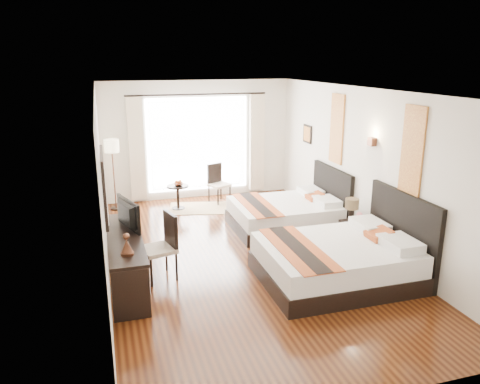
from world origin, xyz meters
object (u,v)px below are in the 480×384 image
object	(u,v)px
bed_near	(341,259)
nightstand	(355,236)
floor_lamp	(112,151)
window_chair	(219,191)
table_lamp	(352,205)
side_table	(178,197)
vase	(359,221)
television	(123,215)
desk_chair	(160,259)
bed_far	(288,213)
fruit_bowl	(179,184)
console_desk	(126,260)

from	to	relation	value
bed_near	nightstand	world-z (taller)	bed_near
floor_lamp	window_chair	distance (m)	2.59
table_lamp	side_table	distance (m)	4.04
side_table	window_chair	size ratio (longest dim) A/B	0.61
table_lamp	vase	xyz separation A→B (m)	(0.01, -0.26, -0.20)
floor_lamp	side_table	size ratio (longest dim) A/B	2.90
side_table	vase	bearing A→B (deg)	-51.19
television	side_table	xyz separation A→B (m)	(1.32, 3.06, -0.71)
bed_near	table_lamp	world-z (taller)	bed_near
floor_lamp	window_chair	bearing A→B (deg)	-3.29
bed_near	window_chair	bearing A→B (deg)	100.18
nightstand	floor_lamp	bearing A→B (deg)	138.31
television	floor_lamp	xyz separation A→B (m)	(-0.03, 3.45, 0.35)
television	table_lamp	bearing A→B (deg)	-107.96
nightstand	desk_chair	xyz separation A→B (m)	(-3.47, -0.19, 0.07)
vase	television	world-z (taller)	television
bed_near	floor_lamp	xyz separation A→B (m)	(-3.16, 4.58, 1.01)
table_lamp	floor_lamp	size ratio (longest dim) A/B	0.24
desk_chair	floor_lamp	xyz separation A→B (m)	(-0.52, 3.74, 1.03)
television	side_table	bearing A→B (deg)	-41.81
bed_far	television	size ratio (longest dim) A/B	2.59
fruit_bowl	desk_chair	bearing A→B (deg)	-104.23
bed_near	console_desk	world-z (taller)	bed_near
bed_near	table_lamp	bearing A→B (deg)	55.13
vase	fruit_bowl	world-z (taller)	vase
nightstand	vase	xyz separation A→B (m)	(-0.01, -0.11, 0.32)
nightstand	fruit_bowl	bearing A→B (deg)	129.73
table_lamp	side_table	xyz separation A→B (m)	(-2.63, 3.02, -0.49)
nightstand	side_table	xyz separation A→B (m)	(-2.64, 3.17, 0.03)
vase	television	bearing A→B (deg)	176.83
floor_lamp	desk_chair	bearing A→B (deg)	-82.08
table_lamp	television	size ratio (longest dim) A/B	0.48
side_table	fruit_bowl	size ratio (longest dim) A/B	2.39
television	floor_lamp	size ratio (longest dim) A/B	0.51
bed_far	nightstand	size ratio (longest dim) A/B	4.17
window_chair	side_table	bearing A→B (deg)	-99.00
bed_far	floor_lamp	world-z (taller)	floor_lamp
nightstand	floor_lamp	xyz separation A→B (m)	(-3.99, 3.55, 1.10)
bed_far	nightstand	world-z (taller)	bed_far
bed_far	television	world-z (taller)	television
nightstand	console_desk	size ratio (longest dim) A/B	0.23
bed_far	side_table	bearing A→B (deg)	136.15
bed_near	side_table	world-z (taller)	bed_near
window_chair	desk_chair	bearing A→B (deg)	-49.97
bed_near	vase	distance (m)	1.26
bed_near	floor_lamp	bearing A→B (deg)	124.57
nightstand	fruit_bowl	xyz separation A→B (m)	(-2.62, 3.16, 0.34)
table_lamp	console_desk	bearing A→B (deg)	-174.82
bed_near	desk_chair	world-z (taller)	bed_near
television	desk_chair	distance (m)	0.88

